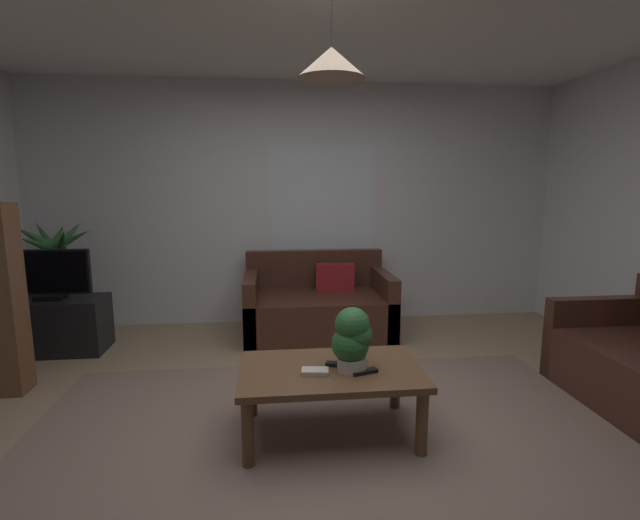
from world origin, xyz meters
TOP-DOWN VIEW (x-y plane):
  - floor at (0.00, 0.00)m, footprint 5.69×4.90m
  - rug at (0.00, -0.20)m, footprint 3.70×2.69m
  - wall_back at (0.00, 2.48)m, footprint 5.81×0.06m
  - window_pane at (0.27, 2.45)m, footprint 1.15×0.01m
  - couch_under_window at (0.16, 1.94)m, footprint 1.46×0.89m
  - coffee_table at (0.03, 0.03)m, footprint 1.10×0.68m
  - book_on_table_0 at (-0.07, -0.04)m, footprint 0.17×0.11m
  - remote_on_table_0 at (0.22, -0.07)m, footprint 0.17×0.09m
  - remote_on_table_1 at (0.09, 0.05)m, footprint 0.17×0.10m
  - potted_plant_on_table at (0.16, -0.00)m, footprint 0.25×0.23m
  - tv_stand at (-2.29, 1.70)m, footprint 0.90×0.44m
  - tv at (-2.29, 1.68)m, footprint 0.72×0.16m
  - potted_palm_corner at (-2.42, 2.14)m, footprint 0.75×0.80m
  - pendant_lamp at (0.03, 0.03)m, footprint 0.38×0.38m

SIDE VIEW (x-z plane):
  - floor at x=0.00m, z-range -0.02..0.00m
  - rug at x=0.00m, z-range 0.00..0.01m
  - tv_stand at x=-2.29m, z-range 0.00..0.50m
  - couch_under_window at x=0.16m, z-range -0.14..0.68m
  - coffee_table at x=0.03m, z-range 0.15..0.58m
  - remote_on_table_0 at x=0.22m, z-range 0.43..0.45m
  - remote_on_table_1 at x=0.09m, z-range 0.43..0.45m
  - book_on_table_0 at x=-0.07m, z-range 0.43..0.46m
  - potted_palm_corner at x=-2.42m, z-range -0.03..1.17m
  - potted_plant_on_table at x=0.16m, z-range 0.44..0.82m
  - tv at x=-2.29m, z-range 0.50..0.96m
  - wall_back at x=0.00m, z-range 0.00..2.60m
  - window_pane at x=0.27m, z-range 0.77..1.94m
  - pendant_lamp at x=0.03m, z-range 1.94..2.43m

